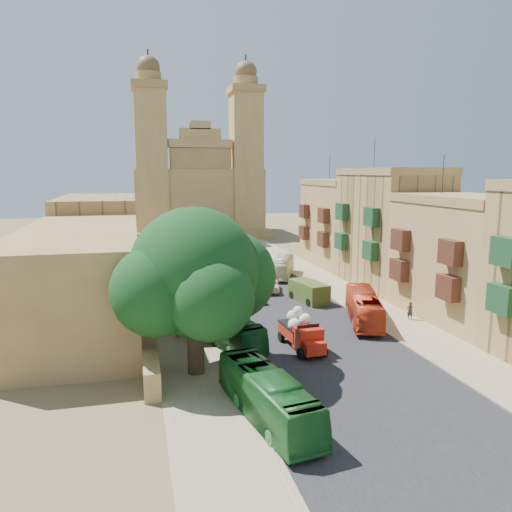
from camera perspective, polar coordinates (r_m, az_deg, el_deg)
name	(u,v)px	position (r m, az deg, el deg)	size (l,w,h in m)	color
ground	(352,383)	(33.49, 10.93, -14.04)	(260.00, 260.00, 0.00)	brown
road_surface	(248,283)	(60.74, -0.90, -3.11)	(14.00, 140.00, 0.01)	black
sidewalk_east	(322,279)	(63.47, 7.51, -2.64)	(5.00, 140.00, 0.01)	#938160
sidewalk_west	(169,287)	(59.42, -9.88, -3.54)	(5.00, 140.00, 0.01)	#938160
kerb_east	(303,280)	(62.62, 5.37, -2.72)	(0.25, 140.00, 0.12)	#938160
kerb_west	(191,286)	(59.61, -7.48, -3.38)	(0.25, 140.00, 0.12)	#938160
townhouse_b	(466,258)	(49.08, 22.83, -0.18)	(9.00, 14.00, 14.90)	#9D7B47
townhouse_c	(390,228)	(60.61, 15.07, 3.15)	(9.00, 14.00, 17.40)	#A7834C
townhouse_d	(342,223)	(73.20, 9.79, 3.79)	(9.00, 14.00, 15.90)	#9D7B47
west_wall	(145,303)	(49.38, -12.59, -5.24)	(1.00, 40.00, 1.80)	#9D7B47
west_building_low	(81,276)	(46.95, -19.41, -2.19)	(10.00, 28.00, 8.40)	olive
west_building_mid	(99,233)	(72.44, -17.49, 2.51)	(10.00, 22.00, 10.00)	#A7834C
church	(197,191)	(107.29, -6.73, 7.44)	(28.00, 22.50, 36.30)	#9D7B47
ficus_tree	(196,276)	(32.72, -6.89, -2.34)	(11.18, 10.28, 11.18)	#332719
street_tree_a	(177,291)	(41.04, -8.99, -4.02)	(3.65, 3.65, 5.62)	#332719
street_tree_b	(168,271)	(52.87, -10.07, -1.66)	(3.08, 3.08, 4.74)	#332719
street_tree_c	(161,252)	(64.65, -10.77, 0.50)	(3.25, 3.25, 4.99)	#332719
street_tree_d	(157,240)	(76.53, -11.25, 1.79)	(3.14, 3.14, 4.83)	#332719
red_truck	(302,331)	(38.41, 5.26, -8.58)	(2.45, 5.51, 3.15)	#B11D0D
olive_pickup	(309,292)	(52.30, 6.05, -4.11)	(3.11, 5.35, 2.07)	#405620
bus_green_south	(267,396)	(28.07, 1.31, -15.66)	(2.26, 9.67, 2.69)	#1C6426
bus_green_north	(226,328)	(39.35, -3.40, -8.25)	(2.17, 9.29, 2.59)	#114F22
bus_red_east	(364,307)	(45.90, 12.19, -5.73)	(2.33, 9.94, 2.77)	#C13A1B
bus_cream_east	(282,267)	(64.22, 3.04, -1.29)	(2.11, 9.01, 2.51)	beige
car_blue_a	(256,297)	(51.70, -0.04, -4.74)	(1.31, 3.25, 1.11)	#4E66B8
car_white_a	(222,287)	(56.16, -3.85, -3.58)	(1.22, 3.49, 1.15)	silver
car_cream	(268,285)	(56.59, 1.40, -3.32)	(2.38, 5.16, 1.43)	#FFE5C4
car_dkblue	(207,262)	(71.48, -5.62, -0.66)	(2.00, 4.91, 1.43)	#161847
car_white_b	(246,257)	(75.62, -1.11, -0.08)	(1.58, 3.93, 1.34)	silver
car_blue_b	(207,246)	(87.42, -5.61, 1.11)	(1.20, 3.43, 1.13)	#398BC4
pedestrian_a	(410,311)	(47.92, 17.18, -5.99)	(0.60, 0.39, 1.65)	#29262B
pedestrian_c	(367,309)	(47.63, 12.56, -5.93)	(0.92, 0.39, 1.58)	#323039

